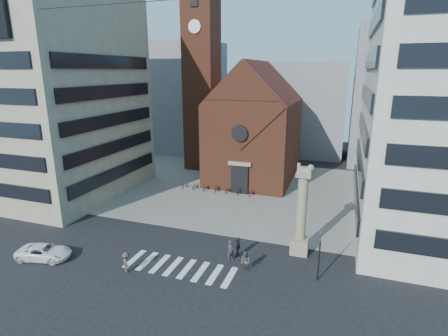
{
  "coord_description": "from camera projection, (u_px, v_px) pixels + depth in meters",
  "views": [
    {
      "loc": [
        12.98,
        -27.12,
        16.5
      ],
      "look_at": [
        0.8,
        8.0,
        6.1
      ],
      "focal_mm": 28.0,
      "sensor_mm": 36.0,
      "label": 1
    }
  ],
  "objects": [
    {
      "name": "campanile",
      "position": [
        202.0,
        75.0,
        57.6
      ],
      "size": [
        5.5,
        5.5,
        31.2
      ],
      "color": "brown",
      "rests_on": "ground"
    },
    {
      "name": "scooter_1",
      "position": [
        196.0,
        186.0,
        50.07
      ],
      "size": [
        0.89,
        1.54,
        0.89
      ],
      "primitive_type": "imported",
      "rotation": [
        0.0,
        0.0,
        -0.34
      ],
      "color": "black",
      "rests_on": "piazza"
    },
    {
      "name": "scooter_2",
      "position": [
        206.0,
        188.0,
        49.56
      ],
      "size": [
        1.01,
        1.62,
        0.81
      ],
      "primitive_type": "imported",
      "rotation": [
        0.0,
        0.0,
        -0.34
      ],
      "color": "black",
      "rests_on": "piazza"
    },
    {
      "name": "pedestrian_1",
      "position": [
        245.0,
        262.0,
        29.51
      ],
      "size": [
        1.12,
        1.07,
        1.82
      ],
      "primitive_type": "imported",
      "rotation": [
        0.0,
        0.0,
        -0.6
      ],
      "color": "#524341",
      "rests_on": "ground"
    },
    {
      "name": "scooter_5",
      "position": [
        240.0,
        191.0,
        47.97
      ],
      "size": [
        0.89,
        1.54,
        0.89
      ],
      "primitive_type": "imported",
      "rotation": [
        0.0,
        0.0,
        -0.34
      ],
      "color": "black",
      "rests_on": "piazza"
    },
    {
      "name": "bg_block_left",
      "position": [
        180.0,
        98.0,
        72.96
      ],
      "size": [
        16.0,
        14.0,
        22.0
      ],
      "primitive_type": "cube",
      "color": "gray",
      "rests_on": "ground"
    },
    {
      "name": "piazza",
      "position": [
        244.0,
        189.0,
        50.5
      ],
      "size": [
        46.0,
        30.0,
        0.05
      ],
      "primitive_type": "cube",
      "color": "gray",
      "rests_on": "ground"
    },
    {
      "name": "pedestrian_2",
      "position": [
        238.0,
        247.0,
        31.95
      ],
      "size": [
        0.54,
        1.13,
        1.88
      ],
      "primitive_type": "imported",
      "rotation": [
        0.0,
        0.0,
        1.64
      ],
      "color": "#2A2931",
      "rests_on": "ground"
    },
    {
      "name": "white_car",
      "position": [
        44.0,
        252.0,
        31.56
      ],
      "size": [
        5.12,
        3.2,
        1.32
      ],
      "primitive_type": "imported",
      "rotation": [
        0.0,
        0.0,
        1.8
      ],
      "color": "white",
      "rests_on": "ground"
    },
    {
      "name": "bg_block_right",
      "position": [
        401.0,
        97.0,
        61.26
      ],
      "size": [
        16.0,
        14.0,
        24.0
      ],
      "primitive_type": "cube",
      "color": "gray",
      "rests_on": "ground"
    },
    {
      "name": "scooter_6",
      "position": [
        252.0,
        193.0,
        47.46
      ],
      "size": [
        1.01,
        1.62,
        0.81
      ],
      "primitive_type": "imported",
      "rotation": [
        0.0,
        0.0,
        -0.34
      ],
      "color": "black",
      "rests_on": "piazza"
    },
    {
      "name": "church",
      "position": [
        255.0,
        128.0,
        53.84
      ],
      "size": [
        12.0,
        16.65,
        18.0
      ],
      "color": "brown",
      "rests_on": "ground"
    },
    {
      "name": "scooter_0",
      "position": [
        185.0,
        185.0,
        50.61
      ],
      "size": [
        1.01,
        1.62,
        0.81
      ],
      "primitive_type": "imported",
      "rotation": [
        0.0,
        0.0,
        -0.34
      ],
      "color": "black",
      "rests_on": "piazza"
    },
    {
      "name": "zebra_crossing",
      "position": [
        180.0,
        267.0,
        30.31
      ],
      "size": [
        10.2,
        3.2,
        0.01
      ],
      "primitive_type": null,
      "color": "white",
      "rests_on": "ground"
    },
    {
      "name": "pedestrian_3",
      "position": [
        126.0,
        262.0,
        29.43
      ],
      "size": [
        1.33,
        1.26,
        1.81
      ],
      "primitive_type": "imported",
      "rotation": [
        0.0,
        0.0,
        2.46
      ],
      "color": "#4E3434",
      "rests_on": "ground"
    },
    {
      "name": "traffic_light",
      "position": [
        319.0,
        255.0,
        27.9
      ],
      "size": [
        0.13,
        0.16,
        4.3
      ],
      "color": "black",
      "rests_on": "ground"
    },
    {
      "name": "building_left",
      "position": [
        53.0,
        98.0,
        46.38
      ],
      "size": [
        18.0,
        20.0,
        26.0
      ],
      "primitive_type": "cube",
      "color": "tan",
      "rests_on": "ground"
    },
    {
      "name": "pedestrian_0",
      "position": [
        231.0,
        251.0,
        31.17
      ],
      "size": [
        0.85,
        0.84,
        1.97
      ],
      "primitive_type": "imported",
      "rotation": [
        0.0,
        0.0,
        0.76
      ],
      "color": "#362D3E",
      "rests_on": "ground"
    },
    {
      "name": "ground",
      "position": [
        189.0,
        250.0,
        33.22
      ],
      "size": [
        120.0,
        120.0,
        0.0
      ],
      "primitive_type": "plane",
      "color": "black",
      "rests_on": "ground"
    },
    {
      "name": "lion_column",
      "position": [
        301.0,
        219.0,
        31.86
      ],
      "size": [
        1.63,
        1.6,
        8.68
      ],
      "color": "gray",
      "rests_on": "ground"
    },
    {
      "name": "scooter_4",
      "position": [
        229.0,
        190.0,
        48.51
      ],
      "size": [
        1.01,
        1.62,
        0.81
      ],
      "primitive_type": "imported",
      "rotation": [
        0.0,
        0.0,
        -0.34
      ],
      "color": "black",
      "rests_on": "piazza"
    },
    {
      "name": "bg_block_mid",
      "position": [
        309.0,
        109.0,
        69.84
      ],
      "size": [
        14.0,
        12.0,
        18.0
      ],
      "primitive_type": "cube",
      "color": "gray",
      "rests_on": "ground"
    },
    {
      "name": "scooter_3",
      "position": [
        217.0,
        189.0,
        49.02
      ],
      "size": [
        0.89,
        1.54,
        0.89
      ],
      "primitive_type": "imported",
      "rotation": [
        0.0,
        0.0,
        -0.34
      ],
      "color": "black",
      "rests_on": "piazza"
    }
  ]
}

